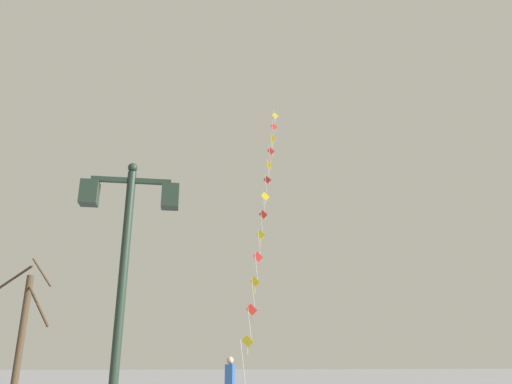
% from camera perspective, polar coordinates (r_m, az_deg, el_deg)
% --- Properties ---
extents(twin_lantern_lamp_post, '(1.58, 0.28, 4.72)m').
position_cam_1_polar(twin_lantern_lamp_post, '(8.03, -15.02, -6.28)').
color(twin_lantern_lamp_post, '#1E2D23').
rests_on(twin_lantern_lamp_post, ground_plane).
extents(kite_train, '(3.70, 11.09, 17.11)m').
position_cam_1_polar(kite_train, '(24.48, 0.98, -1.49)').
color(kite_train, brown).
rests_on(kite_train, ground_plane).
extents(kite_flyer, '(0.35, 0.63, 1.71)m').
position_cam_1_polar(kite_flyer, '(16.36, -3.09, -21.50)').
color(kite_flyer, brown).
rests_on(kite_flyer, ground_plane).
extents(bare_tree, '(1.86, 1.94, 4.60)m').
position_cam_1_polar(bare_tree, '(16.52, -25.72, -14.97)').
color(bare_tree, '#423323').
rests_on(bare_tree, ground_plane).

